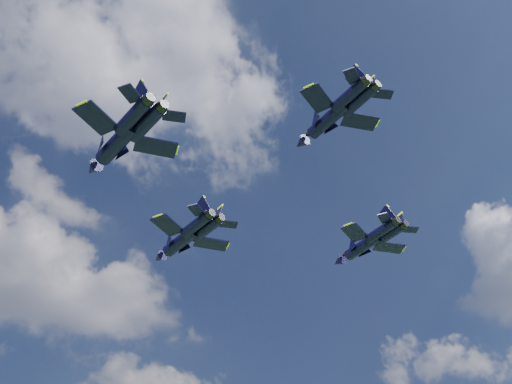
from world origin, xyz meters
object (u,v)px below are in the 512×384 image
object	(u,v)px
jet_lead	(179,242)
jet_slot	(326,121)
jet_left	(115,145)
jet_right	(361,247)

from	to	relation	value
jet_lead	jet_slot	xyz separation A→B (m)	(10.56, -33.46, -1.58)
jet_left	jet_slot	bearing A→B (deg)	-44.15
jet_right	jet_slot	world-z (taller)	jet_slot
jet_lead	jet_left	size ratio (longest dim) A/B	1.02
jet_right	jet_slot	distance (m)	26.71
jet_lead	jet_left	bearing A→B (deg)	-139.90
jet_lead	jet_slot	size ratio (longest dim) A/B	1.23
jet_right	jet_slot	xyz separation A→B (m)	(-14.77, -22.22, 1.25)
jet_left	jet_right	bearing A→B (deg)	-3.10
jet_right	jet_slot	size ratio (longest dim) A/B	1.06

